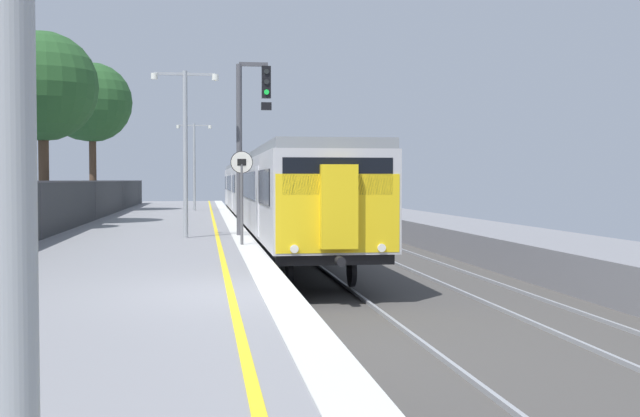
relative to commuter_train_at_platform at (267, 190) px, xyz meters
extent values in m
cube|color=gray|center=(-4.60, -24.22, -1.77)|extent=(6.40, 110.00, 1.00)
cube|color=silver|center=(-1.70, -24.22, -1.26)|extent=(0.60, 110.00, 0.01)
cube|color=yellow|center=(-2.45, -24.22, -1.26)|extent=(0.12, 110.00, 0.01)
cube|color=#423F3D|center=(4.10, -24.22, -2.37)|extent=(11.00, 110.00, 0.20)
cube|color=gray|center=(-0.71, -24.22, -2.23)|extent=(0.07, 110.00, 0.08)
cube|color=gray|center=(0.72, -24.22, -2.23)|extent=(0.07, 110.00, 0.08)
cube|color=gray|center=(3.29, -24.22, -2.23)|extent=(0.07, 110.00, 0.08)
cube|color=#B7B7BC|center=(0.00, -9.97, 0.00)|extent=(2.80, 19.46, 2.30)
cube|color=black|center=(0.00, -9.97, -1.27)|extent=(2.64, 18.86, 0.25)
cube|color=gray|center=(0.00, -9.97, 1.27)|extent=(2.68, 19.46, 0.24)
cube|color=black|center=(-1.41, -9.97, 0.30)|extent=(0.02, 17.86, 0.84)
cube|color=silver|center=(-1.41, -14.84, -0.10)|extent=(0.03, 1.10, 1.90)
cube|color=silver|center=(-1.41, -5.11, -0.10)|extent=(0.03, 1.10, 1.90)
cylinder|color=black|center=(-0.78, -17.10, -1.77)|extent=(0.12, 0.84, 0.84)
cylinder|color=black|center=(0.78, -17.10, -1.77)|extent=(0.12, 0.84, 0.84)
cylinder|color=black|center=(-0.78, -2.84, -1.77)|extent=(0.12, 0.84, 0.84)
cylinder|color=black|center=(0.78, -2.84, -1.77)|extent=(0.12, 0.84, 0.84)
cube|color=#B7B7BC|center=(0.00, 10.09, 0.00)|extent=(2.80, 19.46, 2.30)
cube|color=black|center=(0.00, 10.09, -1.27)|extent=(2.64, 18.86, 0.25)
cube|color=gray|center=(0.00, 10.09, 1.27)|extent=(2.68, 19.46, 0.24)
cube|color=black|center=(-1.41, 10.09, 0.30)|extent=(0.02, 17.86, 0.84)
cube|color=silver|center=(-1.41, 5.23, -0.10)|extent=(0.03, 1.10, 1.90)
cube|color=silver|center=(-1.41, 14.96, -0.10)|extent=(0.03, 1.10, 1.90)
cylinder|color=black|center=(-0.78, 2.96, -1.77)|extent=(0.12, 0.84, 0.84)
cylinder|color=black|center=(0.78, 2.96, -1.77)|extent=(0.12, 0.84, 0.84)
cylinder|color=black|center=(-0.78, 17.22, -1.77)|extent=(0.12, 0.84, 0.84)
cylinder|color=black|center=(0.78, 17.22, -1.77)|extent=(0.12, 0.84, 0.84)
cube|color=yellow|center=(0.00, -19.66, -0.25)|extent=(2.70, 0.10, 1.70)
cube|color=black|center=(0.00, -19.67, 0.55)|extent=(2.40, 0.08, 0.80)
cube|color=yellow|center=(0.00, -19.80, -0.10)|extent=(0.80, 0.24, 1.80)
cylinder|color=white|center=(-0.95, -19.72, -1.00)|extent=(0.18, 0.06, 0.18)
cylinder|color=white|center=(0.95, -19.72, -1.00)|extent=(0.18, 0.06, 0.18)
cylinder|color=black|center=(0.00, -19.95, -1.25)|extent=(0.20, 0.35, 0.20)
cube|color=black|center=(0.00, 10.09, 1.52)|extent=(0.60, 0.90, 0.20)
cylinder|color=#47474C|center=(-1.75, -11.48, 1.41)|extent=(0.18, 0.18, 5.35)
cube|color=#47474C|center=(-1.30, -11.48, 4.09)|extent=(0.90, 0.12, 0.12)
cube|color=black|center=(-0.90, -11.48, 3.54)|extent=(0.28, 0.20, 1.00)
cylinder|color=black|center=(-0.90, -11.60, 3.86)|extent=(0.16, 0.04, 0.16)
cylinder|color=black|center=(-0.90, -11.60, 3.54)|extent=(0.16, 0.04, 0.16)
cylinder|color=#19D83F|center=(-0.90, -11.60, 3.22)|extent=(0.16, 0.04, 0.16)
cube|color=black|center=(-0.90, -11.48, 2.79)|extent=(0.32, 0.16, 0.24)
cylinder|color=#59595B|center=(-1.85, -15.20, -0.19)|extent=(0.08, 0.08, 2.16)
cylinder|color=black|center=(-1.85, -15.21, 0.94)|extent=(0.59, 0.02, 0.59)
cylinder|color=silver|center=(-1.85, -15.22, 0.94)|extent=(0.56, 0.02, 0.56)
cube|color=black|center=(-1.85, -15.23, 0.94)|extent=(0.24, 0.01, 0.18)
cylinder|color=#93999E|center=(-3.39, -12.24, 1.24)|extent=(0.14, 0.14, 5.01)
cube|color=#93999E|center=(-2.94, -12.24, 3.64)|extent=(0.90, 0.08, 0.08)
cylinder|color=silver|center=(-2.49, -12.24, 3.56)|extent=(0.20, 0.20, 0.18)
cube|color=#93999E|center=(-3.84, -12.24, 3.64)|extent=(0.90, 0.08, 0.08)
cylinder|color=silver|center=(-4.29, -12.24, 3.56)|extent=(0.20, 0.20, 0.18)
cylinder|color=#93999E|center=(-3.39, 9.61, 1.22)|extent=(0.14, 0.14, 4.97)
cube|color=#93999E|center=(-2.94, 9.61, 3.60)|extent=(0.90, 0.08, 0.08)
cylinder|color=silver|center=(-2.49, 9.61, 3.52)|extent=(0.20, 0.20, 0.18)
cube|color=#93999E|center=(-3.84, 9.61, 3.60)|extent=(0.90, 0.08, 0.08)
cylinder|color=silver|center=(-4.29, 9.61, 3.52)|extent=(0.20, 0.20, 0.18)
cylinder|color=#38383D|center=(-7.55, -12.53, -0.42)|extent=(0.07, 0.07, 1.69)
cylinder|color=#38383D|center=(-7.55, -0.84, -0.42)|extent=(0.07, 0.07, 1.69)
cylinder|color=#38383D|center=(-7.55, 10.84, -0.42)|extent=(0.07, 0.07, 1.69)
cylinder|color=#38383D|center=(-7.55, 22.53, -0.42)|extent=(0.07, 0.07, 1.69)
cylinder|color=#473323|center=(-9.05, 9.79, 1.18)|extent=(0.40, 0.40, 4.89)
sphere|color=#234C23|center=(-9.05, 9.79, 4.85)|extent=(4.45, 4.45, 4.45)
sphere|color=#234C23|center=(-9.58, 9.83, 4.29)|extent=(3.16, 3.16, 3.16)
cylinder|color=#473323|center=(-9.12, -3.76, 0.86)|extent=(0.40, 0.40, 4.25)
sphere|color=#234C23|center=(-9.12, -3.76, 4.17)|extent=(4.32, 4.32, 4.32)
sphere|color=#234C23|center=(-9.28, -3.58, 3.63)|extent=(3.04, 3.04, 3.04)
camera|label=1|loc=(-2.84, -36.52, 0.47)|focal=44.73mm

